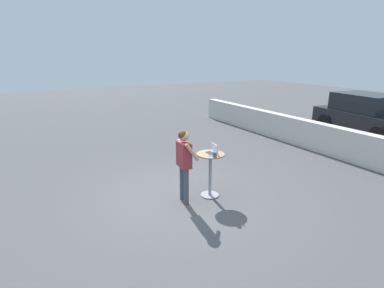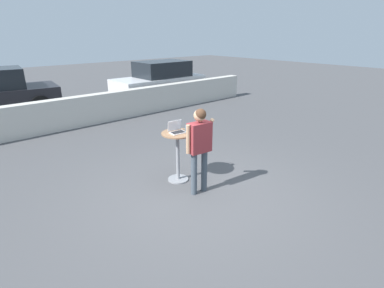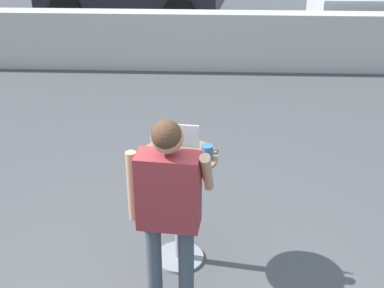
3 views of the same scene
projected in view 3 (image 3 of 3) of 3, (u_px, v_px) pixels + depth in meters
pavement_kerb at (190, 41)px, 8.71m from camera, size 14.86×0.35×0.94m
cafe_table at (179, 195)px, 4.25m from camera, size 0.61×0.61×1.00m
laptop at (179, 148)px, 4.09m from camera, size 0.32×0.27×0.22m
coffee_mug at (207, 152)px, 4.02m from camera, size 0.13×0.09×0.11m
standing_person at (169, 200)px, 3.52m from camera, size 0.57×0.33×1.59m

